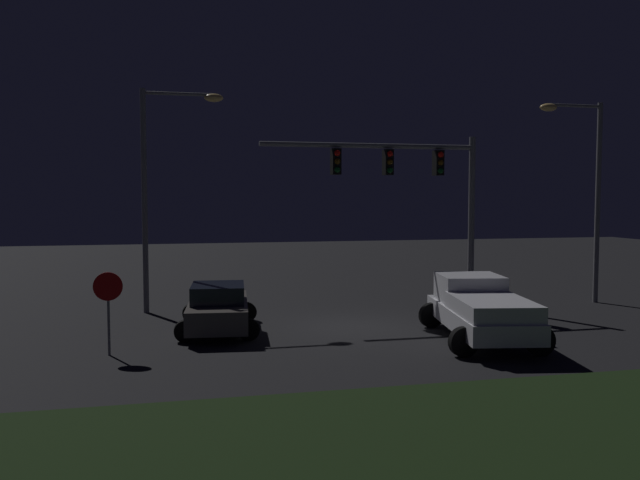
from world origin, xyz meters
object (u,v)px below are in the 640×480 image
at_px(car_sedan, 218,308).
at_px(pickup_truck, 479,306).
at_px(street_lamp_right, 586,177).
at_px(stop_sign, 108,297).
at_px(traffic_signal_gantry, 412,179).
at_px(street_lamp_left, 162,172).

bearing_deg(car_sedan, pickup_truck, -105.49).
bearing_deg(pickup_truck, street_lamp_right, -43.66).
bearing_deg(car_sedan, street_lamp_right, -75.24).
bearing_deg(stop_sign, street_lamp_right, 15.27).
bearing_deg(traffic_signal_gantry, street_lamp_left, 172.09).
bearing_deg(pickup_truck, street_lamp_left, 63.49).
xyz_separation_m(street_lamp_right, stop_sign, (-17.64, -4.82, -3.45)).
xyz_separation_m(street_lamp_left, street_lamp_right, (16.27, -1.64, -0.11)).
relative_size(pickup_truck, traffic_signal_gantry, 0.68).
relative_size(street_lamp_right, stop_sign, 3.55).
relative_size(traffic_signal_gantry, street_lamp_right, 1.05).
distance_m(car_sedan, traffic_signal_gantry, 8.94).
height_order(traffic_signal_gantry, street_lamp_left, street_lamp_left).
bearing_deg(car_sedan, traffic_signal_gantry, -64.52).
height_order(traffic_signal_gantry, street_lamp_right, street_lamp_right).
distance_m(traffic_signal_gantry, street_lamp_right, 7.14).
distance_m(pickup_truck, street_lamp_left, 12.13).
bearing_deg(street_lamp_left, car_sedan, -66.65).
xyz_separation_m(car_sedan, traffic_signal_gantry, (7.45, 2.66, 4.16)).
bearing_deg(traffic_signal_gantry, street_lamp_right, -2.96).
relative_size(pickup_truck, street_lamp_right, 0.72).
distance_m(car_sedan, stop_sign, 4.05).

